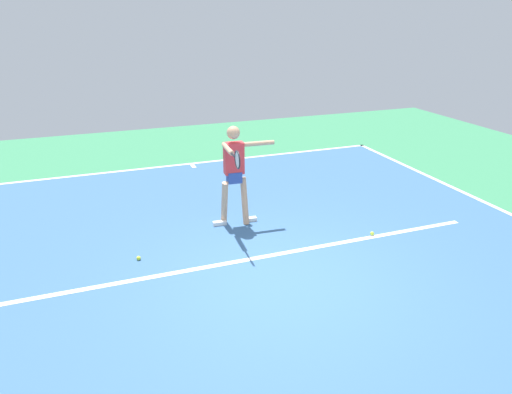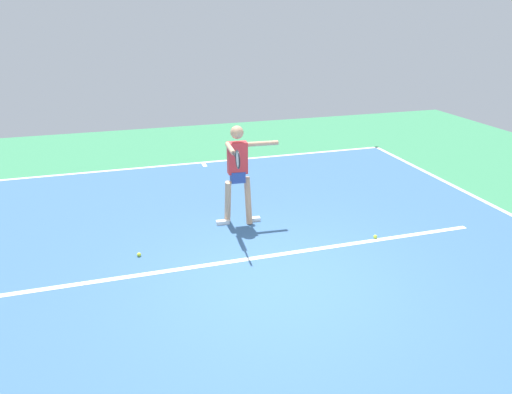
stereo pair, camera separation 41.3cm
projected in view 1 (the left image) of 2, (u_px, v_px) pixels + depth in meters
ground_plane at (283, 280)px, 6.67m from camera, size 20.11×20.11×0.00m
court_surface at (283, 280)px, 6.67m from camera, size 10.10×11.83×0.00m
court_line_baseline_near at (191, 164)px, 11.78m from camera, size 10.10×0.10×0.01m
court_line_service at (264, 257)px, 7.31m from camera, size 7.57×0.10×0.01m
court_line_centre_mark at (193, 166)px, 11.60m from camera, size 0.10×0.30×0.01m
tennis_player at (235, 169)px, 8.06m from camera, size 1.14×1.22×1.81m
tennis_ball_by_sideline at (372, 233)px, 8.00m from camera, size 0.07×0.07×0.07m
tennis_ball_near_player at (139, 258)px, 7.20m from camera, size 0.07×0.07×0.07m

